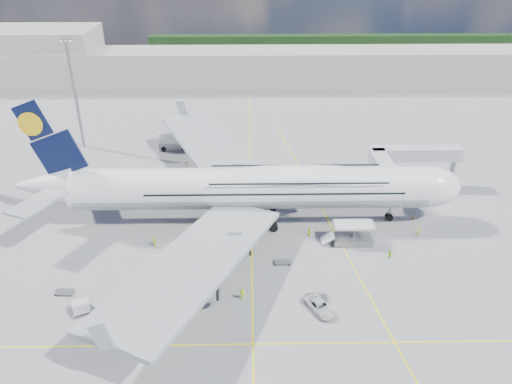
{
  "coord_description": "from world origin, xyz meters",
  "views": [
    {
      "loc": [
        -0.42,
        -66.91,
        47.27
      ],
      "look_at": [
        0.86,
        8.0,
        7.06
      ],
      "focal_mm": 35.0,
      "sensor_mm": 36.0,
      "label": 1
    }
  ],
  "objects_px": {
    "dolly_back": "(64,292)",
    "cone_wing_right_outer": "(170,283)",
    "baggage_tug": "(165,258)",
    "crew_nose": "(419,231)",
    "cone_wing_right_inner": "(182,285)",
    "cone_nose": "(413,217)",
    "service_van": "(320,307)",
    "cone_wing_left_inner": "(171,190)",
    "dolly_nose_far": "(317,297)",
    "cone_tail": "(44,202)",
    "jet_bridge": "(403,160)",
    "dolly_row_b": "(205,244)",
    "crew_loader": "(389,255)",
    "light_mast": "(75,93)",
    "crew_wing": "(154,241)",
    "dolly_nose_near": "(282,262)",
    "crew_van": "(309,232)",
    "cone_wing_left_outer": "(186,162)",
    "catering_truck_inner": "(210,183)",
    "airliner": "(252,188)",
    "crew_tug": "(243,295)",
    "cargo_loader": "(352,236)",
    "dolly_row_a": "(81,307)",
    "catering_truck_outer": "(174,141)",
    "dolly_row_c": "(173,263)"
  },
  "relations": [
    {
      "from": "dolly_nose_near",
      "to": "cone_wing_left_outer",
      "type": "relative_size",
      "value": 4.52
    },
    {
      "from": "dolly_row_b",
      "to": "crew_loader",
      "type": "distance_m",
      "value": 29.86
    },
    {
      "from": "baggage_tug",
      "to": "crew_nose",
      "type": "distance_m",
      "value": 43.08
    },
    {
      "from": "dolly_back",
      "to": "baggage_tug",
      "type": "height_order",
      "value": "baggage_tug"
    },
    {
      "from": "crew_nose",
      "to": "cone_wing_right_inner",
      "type": "xyz_separation_m",
      "value": [
        -39.22,
        -13.2,
        -0.64
      ]
    },
    {
      "from": "cargo_loader",
      "to": "cone_wing_left_inner",
      "type": "relative_size",
      "value": 16.15
    },
    {
      "from": "crew_nose",
      "to": "catering_truck_inner",
      "type": "bearing_deg",
      "value": 106.14
    },
    {
      "from": "dolly_back",
      "to": "crew_loader",
      "type": "xyz_separation_m",
      "value": [
        49.29,
        7.53,
        0.53
      ]
    },
    {
      "from": "dolly_row_b",
      "to": "service_van",
      "type": "distance_m",
      "value": 22.77
    },
    {
      "from": "crew_nose",
      "to": "crew_wing",
      "type": "bearing_deg",
      "value": 133.54
    },
    {
      "from": "baggage_tug",
      "to": "airliner",
      "type": "bearing_deg",
      "value": 18.13
    },
    {
      "from": "cone_nose",
      "to": "cone_wing_right_outer",
      "type": "xyz_separation_m",
      "value": [
        -41.8,
        -18.2,
        -0.05
      ]
    },
    {
      "from": "jet_bridge",
      "to": "cone_nose",
      "type": "height_order",
      "value": "jet_bridge"
    },
    {
      "from": "service_van",
      "to": "cone_wing_left_inner",
      "type": "height_order",
      "value": "service_van"
    },
    {
      "from": "catering_truck_outer",
      "to": "crew_nose",
      "type": "distance_m",
      "value": 60.57
    },
    {
      "from": "service_van",
      "to": "dolly_row_a",
      "type": "bearing_deg",
      "value": 152.15
    },
    {
      "from": "dolly_nose_far",
      "to": "cone_tail",
      "type": "xyz_separation_m",
      "value": [
        -48.9,
        28.55,
        -0.09
      ]
    },
    {
      "from": "light_mast",
      "to": "crew_tug",
      "type": "relative_size",
      "value": 13.38
    },
    {
      "from": "light_mast",
      "to": "service_van",
      "type": "height_order",
      "value": "light_mast"
    },
    {
      "from": "dolly_nose_near",
      "to": "cone_wing_right_inner",
      "type": "xyz_separation_m",
      "value": [
        -15.24,
        -5.54,
        0.01
      ]
    },
    {
      "from": "service_van",
      "to": "cone_wing_left_inner",
      "type": "relative_size",
      "value": 9.92
    },
    {
      "from": "baggage_tug",
      "to": "service_van",
      "type": "distance_m",
      "value": 25.74
    },
    {
      "from": "crew_loader",
      "to": "crew_wing",
      "type": "distance_m",
      "value": 38.36
    },
    {
      "from": "service_van",
      "to": "crew_loader",
      "type": "distance_m",
      "value": 17.31
    },
    {
      "from": "crew_wing",
      "to": "dolly_nose_far",
      "type": "bearing_deg",
      "value": -112.83
    },
    {
      "from": "dolly_nose_near",
      "to": "cone_wing_right_inner",
      "type": "bearing_deg",
      "value": -164.02
    },
    {
      "from": "dolly_nose_near",
      "to": "service_van",
      "type": "bearing_deg",
      "value": -71.79
    },
    {
      "from": "cone_wing_right_inner",
      "to": "dolly_back",
      "type": "bearing_deg",
      "value": -176.03
    },
    {
      "from": "crew_van",
      "to": "crew_wing",
      "type": "bearing_deg",
      "value": 52.75
    },
    {
      "from": "cone_nose",
      "to": "cone_wing_right_outer",
      "type": "height_order",
      "value": "cone_nose"
    },
    {
      "from": "crew_van",
      "to": "cone_wing_left_outer",
      "type": "height_order",
      "value": "crew_van"
    },
    {
      "from": "service_van",
      "to": "crew_loader",
      "type": "relative_size",
      "value": 3.16
    },
    {
      "from": "airliner",
      "to": "crew_tug",
      "type": "bearing_deg",
      "value": -94.32
    },
    {
      "from": "light_mast",
      "to": "dolly_row_a",
      "type": "bearing_deg",
      "value": -74.33
    },
    {
      "from": "service_van",
      "to": "cargo_loader",
      "type": "bearing_deg",
      "value": 38.23
    },
    {
      "from": "dolly_row_a",
      "to": "dolly_back",
      "type": "height_order",
      "value": "dolly_row_a"
    },
    {
      "from": "light_mast",
      "to": "crew_wing",
      "type": "relative_size",
      "value": 14.33
    },
    {
      "from": "dolly_back",
      "to": "catering_truck_inner",
      "type": "bearing_deg",
      "value": 62.97
    },
    {
      "from": "jet_bridge",
      "to": "dolly_row_b",
      "type": "xyz_separation_m",
      "value": [
        -37.5,
        -19.68,
        -5.88
      ]
    },
    {
      "from": "service_van",
      "to": "crew_van",
      "type": "bearing_deg",
      "value": 60.43
    },
    {
      "from": "catering_truck_inner",
      "to": "crew_van",
      "type": "xyz_separation_m",
      "value": [
        18.13,
        -16.45,
        -1.04
      ]
    },
    {
      "from": "dolly_back",
      "to": "catering_truck_outer",
      "type": "height_order",
      "value": "catering_truck_outer"
    },
    {
      "from": "airliner",
      "to": "cone_wing_left_outer",
      "type": "xyz_separation_m",
      "value": [
        -14.69,
        25.05,
        -6.58
      ]
    },
    {
      "from": "catering_truck_inner",
      "to": "service_van",
      "type": "relative_size",
      "value": 1.34
    },
    {
      "from": "dolly_row_c",
      "to": "catering_truck_inner",
      "type": "relative_size",
      "value": 0.44
    },
    {
      "from": "service_van",
      "to": "crew_tug",
      "type": "height_order",
      "value": "crew_tug"
    },
    {
      "from": "cone_wing_right_inner",
      "to": "cone_nose",
      "type": "bearing_deg",
      "value": 25.19
    },
    {
      "from": "crew_wing",
      "to": "cone_tail",
      "type": "bearing_deg",
      "value": 63.87
    },
    {
      "from": "dolly_back",
      "to": "cone_wing_right_outer",
      "type": "distance_m",
      "value": 15.17
    },
    {
      "from": "airliner",
      "to": "cone_tail",
      "type": "height_order",
      "value": "airliner"
    }
  ]
}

